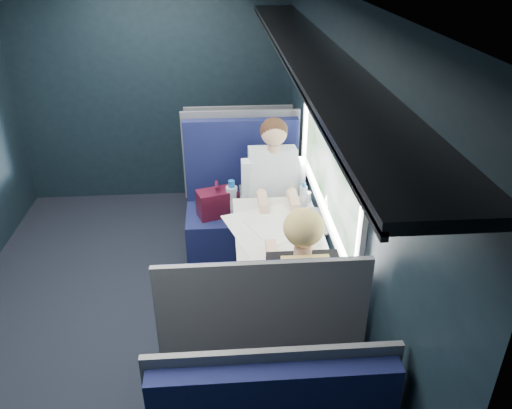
{
  "coord_description": "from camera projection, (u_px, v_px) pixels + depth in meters",
  "views": [
    {
      "loc": [
        0.67,
        -3.02,
        2.58
      ],
      "look_at": [
        0.9,
        0.0,
        0.95
      ],
      "focal_mm": 35.0,
      "sensor_mm": 36.0,
      "label": 1
    }
  ],
  "objects": [
    {
      "name": "ground",
      "position": [
        139.0,
        318.0,
        3.83
      ],
      "size": [
        2.8,
        4.2,
        0.01
      ],
      "primitive_type": "cube",
      "color": "black"
    },
    {
      "name": "room_shell",
      "position": [
        117.0,
        136.0,
        3.13
      ],
      "size": [
        3.0,
        4.4,
        2.4
      ],
      "color": "black",
      "rests_on": "ground"
    },
    {
      "name": "table",
      "position": [
        274.0,
        239.0,
        3.58
      ],
      "size": [
        0.62,
        1.0,
        0.74
      ],
      "color": "#54565E",
      "rests_on": "ground"
    },
    {
      "name": "seat_bay_near",
      "position": [
        242.0,
        211.0,
        4.45
      ],
      "size": [
        1.04,
        0.62,
        1.26
      ],
      "color": "#0C1038",
      "rests_on": "ground"
    },
    {
      "name": "seat_bay_far",
      "position": [
        259.0,
        356.0,
        2.92
      ],
      "size": [
        1.04,
        0.62,
        1.26
      ],
      "color": "#0C1038",
      "rests_on": "ground"
    },
    {
      "name": "seat_row_front",
      "position": [
        239.0,
        169.0,
        5.27
      ],
      "size": [
        1.04,
        0.51,
        1.16
      ],
      "color": "#0C1038",
      "rests_on": "ground"
    },
    {
      "name": "man",
      "position": [
        274.0,
        188.0,
        4.17
      ],
      "size": [
        0.53,
        0.56,
        1.32
      ],
      "color": "black",
      "rests_on": "ground"
    },
    {
      "name": "woman",
      "position": [
        299.0,
        293.0,
        2.93
      ],
      "size": [
        0.53,
        0.56,
        1.32
      ],
      "color": "black",
      "rests_on": "ground"
    },
    {
      "name": "papers",
      "position": [
        272.0,
        233.0,
        3.5
      ],
      "size": [
        0.71,
        0.86,
        0.01
      ],
      "primitive_type": "cube",
      "rotation": [
        0.0,
        0.0,
        0.32
      ],
      "color": "white",
      "rests_on": "table"
    },
    {
      "name": "laptop",
      "position": [
        322.0,
        212.0,
        3.63
      ],
      "size": [
        0.38,
        0.43,
        0.27
      ],
      "color": "silver",
      "rests_on": "table"
    },
    {
      "name": "bottle_small",
      "position": [
        303.0,
        195.0,
        3.83
      ],
      "size": [
        0.06,
        0.06,
        0.2
      ],
      "color": "silver",
      "rests_on": "table"
    },
    {
      "name": "cup",
      "position": [
        307.0,
        197.0,
        3.9
      ],
      "size": [
        0.06,
        0.06,
        0.08
      ],
      "primitive_type": "cylinder",
      "color": "white",
      "rests_on": "table"
    }
  ]
}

